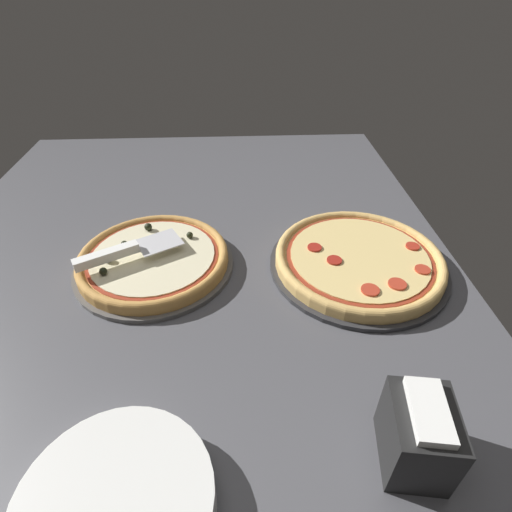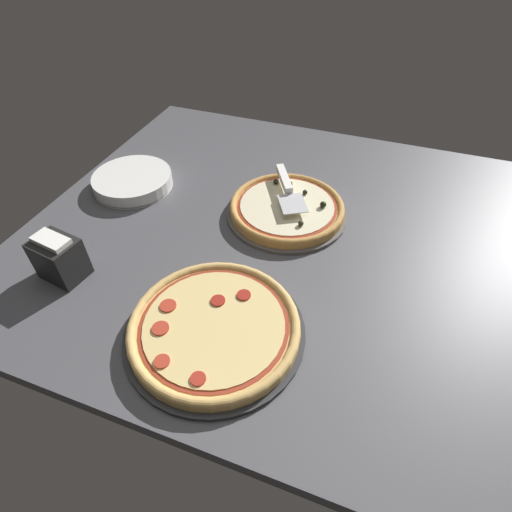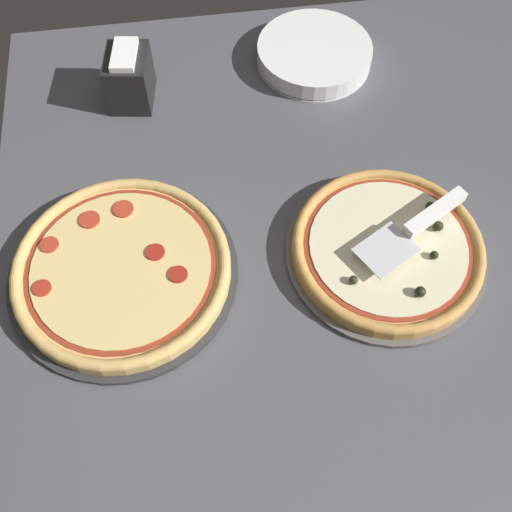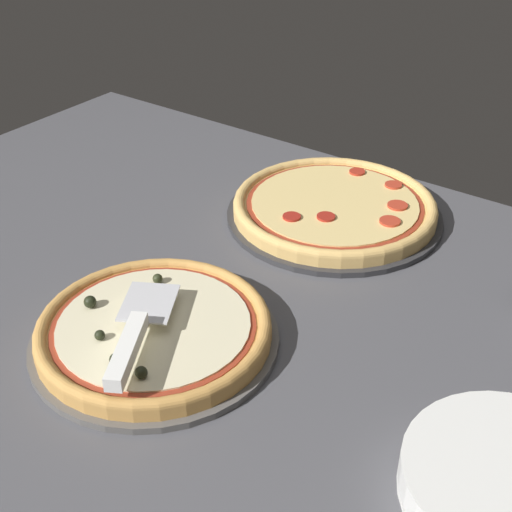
# 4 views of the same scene
# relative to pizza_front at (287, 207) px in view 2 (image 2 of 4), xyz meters

# --- Properties ---
(ground_plane) EXTENTS (1.43, 1.20, 0.04)m
(ground_plane) POSITION_rel_pizza_front_xyz_m (-0.05, 0.07, -0.04)
(ground_plane) COLOR #4C4C51
(pizza_pan_front) EXTENTS (0.34, 0.34, 0.01)m
(pizza_pan_front) POSITION_rel_pizza_front_xyz_m (0.00, 0.00, -0.02)
(pizza_pan_front) COLOR #565451
(pizza_pan_front) RESTS_ON ground_plane
(pizza_front) EXTENTS (0.32, 0.32, 0.04)m
(pizza_front) POSITION_rel_pizza_front_xyz_m (0.00, 0.00, 0.00)
(pizza_front) COLOR #C68E47
(pizza_front) RESTS_ON pizza_pan_front
(pizza_pan_back) EXTENTS (0.38, 0.38, 0.01)m
(pizza_pan_back) POSITION_rel_pizza_front_xyz_m (0.02, 0.44, -0.02)
(pizza_pan_back) COLOR #2D2D30
(pizza_pan_back) RESTS_ON ground_plane
(pizza_back) EXTENTS (0.36, 0.36, 0.03)m
(pizza_back) POSITION_rel_pizza_front_xyz_m (0.02, 0.44, -0.00)
(pizza_back) COLOR #DBAD60
(pizza_back) RESTS_ON pizza_pan_back
(serving_spatula) EXTENTS (0.15, 0.21, 0.02)m
(serving_spatula) POSITION_rel_pizza_front_xyz_m (0.02, -0.06, 0.03)
(serving_spatula) COLOR silver
(serving_spatula) RESTS_ON pizza_front
(plate_stack) EXTENTS (0.24, 0.24, 0.04)m
(plate_stack) POSITION_rel_pizza_front_xyz_m (0.48, 0.03, -0.00)
(plate_stack) COLOR white
(plate_stack) RESTS_ON ground_plane
(napkin_holder) EXTENTS (0.11, 0.10, 0.12)m
(napkin_holder) POSITION_rel_pizza_front_xyz_m (0.43, 0.41, 0.03)
(napkin_holder) COLOR black
(napkin_holder) RESTS_ON ground_plane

